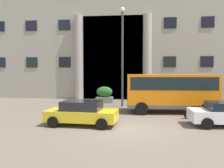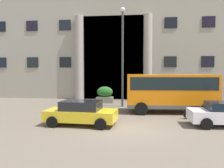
{
  "view_description": "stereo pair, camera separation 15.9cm",
  "coord_description": "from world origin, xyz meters",
  "px_view_note": "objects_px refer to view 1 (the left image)",
  "views": [
    {
      "loc": [
        0.41,
        -12.22,
        3.08
      ],
      "look_at": [
        -1.6,
        6.5,
        2.02
      ],
      "focal_mm": 37.98,
      "sensor_mm": 36.0,
      "label": 1
    },
    {
      "loc": [
        0.57,
        -12.2,
        3.08
      ],
      "look_at": [
        -1.6,
        6.5,
        2.02
      ],
      "focal_mm": 37.98,
      "sensor_mm": 36.0,
      "label": 2
    }
  ],
  "objects_px": {
    "hedge_planter_far_west": "(155,96)",
    "hedge_planter_entrance_right": "(104,95)",
    "parked_coupe_end": "(82,113)",
    "motorcycle_near_kerb": "(198,112)",
    "orange_minibus": "(171,90)",
    "lamppost_plaza_centre": "(122,50)"
  },
  "relations": [
    {
      "from": "hedge_planter_entrance_right",
      "to": "orange_minibus",
      "type": "bearing_deg",
      "value": -39.95
    },
    {
      "from": "orange_minibus",
      "to": "hedge_planter_far_west",
      "type": "bearing_deg",
      "value": 95.94
    },
    {
      "from": "hedge_planter_entrance_right",
      "to": "motorcycle_near_kerb",
      "type": "distance_m",
      "value": 9.85
    },
    {
      "from": "parked_coupe_end",
      "to": "motorcycle_near_kerb",
      "type": "distance_m",
      "value": 7.4
    },
    {
      "from": "orange_minibus",
      "to": "motorcycle_near_kerb",
      "type": "bearing_deg",
      "value": -61.28
    },
    {
      "from": "hedge_planter_far_west",
      "to": "hedge_planter_entrance_right",
      "type": "xyz_separation_m",
      "value": [
        -4.8,
        -0.22,
        0.07
      ]
    },
    {
      "from": "hedge_planter_far_west",
      "to": "parked_coupe_end",
      "type": "relative_size",
      "value": 0.37
    },
    {
      "from": "hedge_planter_far_west",
      "to": "lamppost_plaza_centre",
      "type": "height_order",
      "value": "lamppost_plaza_centre"
    },
    {
      "from": "hedge_planter_entrance_right",
      "to": "motorcycle_near_kerb",
      "type": "xyz_separation_m",
      "value": [
        7.0,
        -6.93,
        -0.3
      ]
    },
    {
      "from": "hedge_planter_entrance_right",
      "to": "motorcycle_near_kerb",
      "type": "height_order",
      "value": "hedge_planter_entrance_right"
    },
    {
      "from": "orange_minibus",
      "to": "motorcycle_near_kerb",
      "type": "distance_m",
      "value": 2.91
    },
    {
      "from": "orange_minibus",
      "to": "hedge_planter_entrance_right",
      "type": "relative_size",
      "value": 4.12
    },
    {
      "from": "lamppost_plaza_centre",
      "to": "parked_coupe_end",
      "type": "bearing_deg",
      "value": -104.2
    },
    {
      "from": "hedge_planter_entrance_right",
      "to": "lamppost_plaza_centre",
      "type": "height_order",
      "value": "lamppost_plaza_centre"
    },
    {
      "from": "parked_coupe_end",
      "to": "motorcycle_near_kerb",
      "type": "height_order",
      "value": "parked_coupe_end"
    },
    {
      "from": "lamppost_plaza_centre",
      "to": "hedge_planter_entrance_right",
      "type": "bearing_deg",
      "value": 130.21
    },
    {
      "from": "parked_coupe_end",
      "to": "lamppost_plaza_centre",
      "type": "distance_m",
      "value": 8.52
    },
    {
      "from": "lamppost_plaza_centre",
      "to": "motorcycle_near_kerb",
      "type": "bearing_deg",
      "value": -42.63
    },
    {
      "from": "orange_minibus",
      "to": "hedge_planter_far_west",
      "type": "relative_size",
      "value": 4.34
    },
    {
      "from": "parked_coupe_end",
      "to": "motorcycle_near_kerb",
      "type": "bearing_deg",
      "value": 23.78
    },
    {
      "from": "hedge_planter_far_west",
      "to": "parked_coupe_end",
      "type": "xyz_separation_m",
      "value": [
        -4.77,
        -9.63,
        0.03
      ]
    },
    {
      "from": "motorcycle_near_kerb",
      "to": "lamppost_plaza_centre",
      "type": "height_order",
      "value": "lamppost_plaza_centre"
    }
  ]
}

